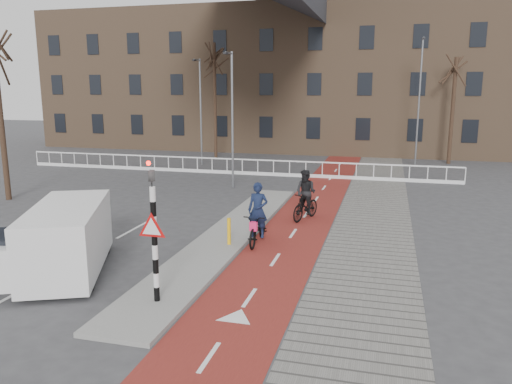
# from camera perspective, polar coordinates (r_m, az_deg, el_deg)

# --- Properties ---
(ground) EXTENTS (120.00, 120.00, 0.00)m
(ground) POSITION_cam_1_polar(r_m,az_deg,el_deg) (14.40, -5.50, -9.79)
(ground) COLOR #38383A
(ground) RESTS_ON ground
(bike_lane) EXTENTS (2.50, 60.00, 0.01)m
(bike_lane) POSITION_cam_1_polar(r_m,az_deg,el_deg) (23.37, 6.54, -1.36)
(bike_lane) COLOR maroon
(bike_lane) RESTS_ON ground
(sidewalk) EXTENTS (3.00, 60.00, 0.01)m
(sidewalk) POSITION_cam_1_polar(r_m,az_deg,el_deg) (23.14, 13.41, -1.74)
(sidewalk) COLOR slate
(sidewalk) RESTS_ON ground
(curb_island) EXTENTS (1.80, 16.00, 0.12)m
(curb_island) POSITION_cam_1_polar(r_m,az_deg,el_deg) (18.17, -3.19, -4.94)
(curb_island) COLOR gray
(curb_island) RESTS_ON ground
(traffic_signal) EXTENTS (0.80, 0.80, 3.68)m
(traffic_signal) POSITION_cam_1_polar(r_m,az_deg,el_deg) (12.24, -11.62, -4.06)
(traffic_signal) COLOR black
(traffic_signal) RESTS_ON curb_island
(bollard) EXTENTS (0.12, 0.12, 0.91)m
(bollard) POSITION_cam_1_polar(r_m,az_deg,el_deg) (16.81, -3.11, -4.50)
(bollard) COLOR yellow
(bollard) RESTS_ON curb_island
(cyclist_near) EXTENTS (0.77, 2.09, 2.14)m
(cyclist_near) POSITION_cam_1_polar(r_m,az_deg,el_deg) (17.16, 0.22, -3.61)
(cyclist_near) COLOR black
(cyclist_near) RESTS_ON bike_lane
(cyclist_far) EXTENTS (1.19, 1.99, 2.05)m
(cyclist_far) POSITION_cam_1_polar(r_m,az_deg,el_deg) (20.34, 5.70, -0.84)
(cyclist_far) COLOR black
(cyclist_far) RESTS_ON bike_lane
(van) EXTENTS (3.53, 4.95, 1.98)m
(van) POSITION_cam_1_polar(r_m,az_deg,el_deg) (15.47, -20.71, -4.91)
(van) COLOR white
(van) RESTS_ON ground
(railing) EXTENTS (28.00, 0.10, 0.99)m
(railing) POSITION_cam_1_polar(r_m,az_deg,el_deg) (31.49, -3.32, 2.65)
(railing) COLOR silver
(railing) RESTS_ON ground
(townhouse_row) EXTENTS (46.00, 10.00, 15.90)m
(townhouse_row) POSITION_cam_1_polar(r_m,az_deg,el_deg) (45.27, 5.20, 14.92)
(townhouse_row) COLOR #7F6047
(townhouse_row) RESTS_ON ground
(tree_left) EXTENTS (0.27, 0.27, 8.05)m
(tree_left) POSITION_cam_1_polar(r_m,az_deg,el_deg) (26.48, -27.19, 7.76)
(tree_left) COLOR black
(tree_left) RESTS_ON ground
(tree_mid) EXTENTS (0.23, 0.23, 8.57)m
(tree_mid) POSITION_cam_1_polar(r_m,az_deg,el_deg) (38.12, -4.71, 10.22)
(tree_mid) COLOR black
(tree_mid) RESTS_ON ground
(tree_right) EXTENTS (0.26, 0.26, 7.39)m
(tree_right) POSITION_cam_1_polar(r_m,az_deg,el_deg) (38.00, 21.54, 8.56)
(tree_right) COLOR black
(tree_right) RESTS_ON ground
(streetlight_near) EXTENTS (0.12, 0.12, 7.14)m
(streetlight_near) POSITION_cam_1_polar(r_m,az_deg,el_deg) (26.71, -2.72, 8.08)
(streetlight_near) COLOR slate
(streetlight_near) RESTS_ON ground
(streetlight_left) EXTENTS (0.12, 0.12, 7.25)m
(streetlight_left) POSITION_cam_1_polar(r_m,az_deg,el_deg) (35.12, -6.33, 8.99)
(streetlight_left) COLOR slate
(streetlight_left) RESTS_ON ground
(streetlight_right) EXTENTS (0.12, 0.12, 8.61)m
(streetlight_right) POSITION_cam_1_polar(r_m,az_deg,el_deg) (36.23, 18.12, 9.64)
(streetlight_right) COLOR slate
(streetlight_right) RESTS_ON ground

